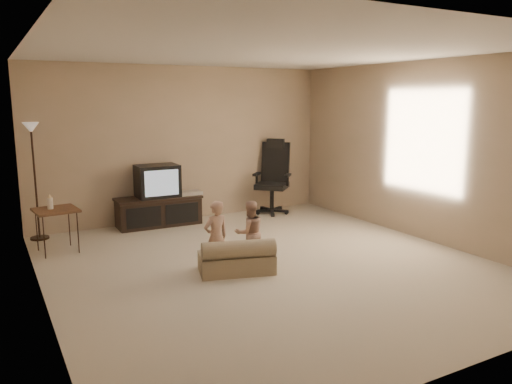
# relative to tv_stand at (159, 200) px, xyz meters

# --- Properties ---
(floor) EXTENTS (5.50, 5.50, 0.00)m
(floor) POSITION_rel_tv_stand_xyz_m (0.55, -2.49, -0.40)
(floor) COLOR beige
(floor) RESTS_ON ground
(room_shell) EXTENTS (5.50, 5.50, 5.50)m
(room_shell) POSITION_rel_tv_stand_xyz_m (0.55, -2.49, 1.12)
(room_shell) COLOR silver
(room_shell) RESTS_ON floor
(tv_stand) EXTENTS (1.35, 0.52, 0.96)m
(tv_stand) POSITION_rel_tv_stand_xyz_m (0.00, 0.00, 0.00)
(tv_stand) COLOR black
(tv_stand) RESTS_ON floor
(office_chair) EXTENTS (0.84, 0.84, 1.29)m
(office_chair) POSITION_rel_tv_stand_xyz_m (2.04, -0.08, 0.06)
(office_chair) COLOR black
(office_chair) RESTS_ON floor
(side_table) EXTENTS (0.57, 0.57, 0.78)m
(side_table) POSITION_rel_tv_stand_xyz_m (-1.61, -0.72, 0.15)
(side_table) COLOR brown
(side_table) RESTS_ON floor
(floor_lamp) EXTENTS (0.26, 0.26, 1.66)m
(floor_lamp) POSITION_rel_tv_stand_xyz_m (-1.75, 0.06, 0.81)
(floor_lamp) COLOR black
(floor_lamp) RESTS_ON floor
(child_sofa) EXTENTS (0.94, 0.69, 0.41)m
(child_sofa) POSITION_rel_tv_stand_xyz_m (0.08, -2.58, -0.23)
(child_sofa) COLOR tan
(child_sofa) RESTS_ON floor
(toddler_left) EXTENTS (0.34, 0.27, 0.85)m
(toddler_left) POSITION_rel_tv_stand_xyz_m (-0.13, -2.48, 0.03)
(toddler_left) COLOR tan
(toddler_left) RESTS_ON floor
(toddler_right) EXTENTS (0.40, 0.25, 0.78)m
(toddler_right) POSITION_rel_tv_stand_xyz_m (0.37, -2.35, -0.01)
(toddler_right) COLOR tan
(toddler_right) RESTS_ON floor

